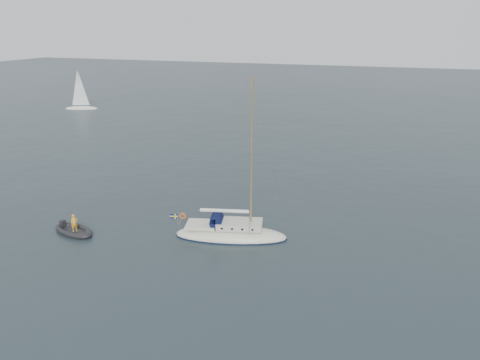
% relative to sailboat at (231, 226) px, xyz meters
% --- Properties ---
extents(ground, '(300.00, 300.00, 0.00)m').
position_rel_sailboat_xyz_m(ground, '(2.74, -1.09, -0.89)').
color(ground, black).
rests_on(ground, ground).
extents(sailboat, '(8.30, 2.49, 11.81)m').
position_rel_sailboat_xyz_m(sailboat, '(0.00, 0.00, 0.00)').
color(sailboat, beige).
rests_on(sailboat, ground).
extents(dinghy, '(3.10, 1.40, 0.44)m').
position_rel_sailboat_xyz_m(dinghy, '(-1.94, -0.50, -0.70)').
color(dinghy, '#4C4B50').
rests_on(dinghy, ground).
extents(rib, '(3.57, 1.62, 1.48)m').
position_rel_sailboat_xyz_m(rib, '(-10.98, -3.13, -0.67)').
color(rib, black).
rests_on(rib, ground).
extents(distant_yacht_a, '(5.72, 3.05, 7.58)m').
position_rel_sailboat_xyz_m(distant_yacht_a, '(-43.87, 40.45, 2.34)').
color(distant_yacht_a, silver).
rests_on(distant_yacht_a, ground).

